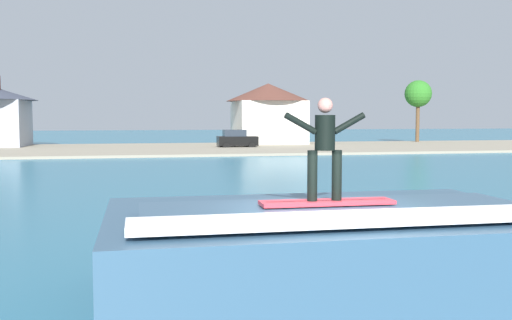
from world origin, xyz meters
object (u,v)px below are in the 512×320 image
object	(u,v)px
wave_crest	(326,253)
surfer	(325,143)
car_far_shore	(237,139)
surfboard	(327,202)
house_gabled_white	(268,111)
tree_tall_bare	(418,95)

from	to	relation	value
wave_crest	surfer	xyz separation A→B (m)	(-0.18, -0.44, 1.87)
surfer	car_far_shore	bearing A→B (deg)	82.05
surfboard	house_gabled_white	distance (m)	54.78
surfboard	tree_tall_bare	xyz separation A→B (m)	(28.92, 53.47, 3.94)
wave_crest	tree_tall_bare	xyz separation A→B (m)	(28.79, 53.04, 4.87)
surfer	house_gabled_white	bearing A→B (deg)	78.16
surfboard	house_gabled_white	bearing A→B (deg)	78.21
surfer	car_far_shore	size ratio (longest dim) A/B	0.43
car_far_shore	house_gabled_white	size ratio (longest dim) A/B	0.41
wave_crest	car_far_shore	distance (m)	46.52
house_gabled_white	tree_tall_bare	bearing A→B (deg)	-0.37
surfboard	wave_crest	bearing A→B (deg)	72.42
surfer	house_gabled_white	world-z (taller)	house_gabled_white
wave_crest	car_far_shore	xyz separation A→B (m)	(6.32, 46.09, 0.14)
house_gabled_white	tree_tall_bare	size ratio (longest dim) A/B	1.27
wave_crest	tree_tall_bare	distance (m)	60.55
wave_crest	tree_tall_bare	world-z (taller)	tree_tall_bare
surfboard	surfer	xyz separation A→B (m)	(-0.05, -0.01, 0.94)
wave_crest	surfer	size ratio (longest dim) A/B	4.45
surfboard	tree_tall_bare	world-z (taller)	tree_tall_bare
car_far_shore	surfboard	bearing A→B (deg)	-97.90
surfboard	house_gabled_white	xyz separation A→B (m)	(11.19, 53.58, 2.00)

